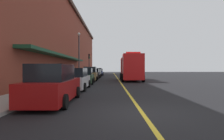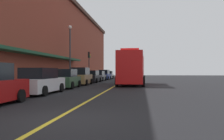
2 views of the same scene
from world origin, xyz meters
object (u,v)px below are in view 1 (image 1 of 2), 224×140
at_px(parked_car_5, 96,73).
at_px(parking_meter_2, 94,71).
at_px(parked_car_2, 85,76).
at_px(parking_meter_0, 62,76).
at_px(parked_car_6, 98,72).
at_px(parked_car_7, 100,72).
at_px(parked_car_4, 94,74).
at_px(street_lamp_left, 79,50).
at_px(parked_car_0, 54,85).
at_px(parking_meter_1, 83,73).
at_px(parked_car_3, 90,74).
at_px(traffic_light_near, 89,61).
at_px(parked_car_1, 76,79).
at_px(parking_meter_3, 91,71).
at_px(parking_meter_4, 90,71).
at_px(fire_truck, 131,68).

distance_m(parked_car_5, parking_meter_2, 10.03).
distance_m(parked_car_2, parking_meter_0, 4.64).
distance_m(parked_car_6, parking_meter_0, 25.88).
distance_m(parked_car_2, parked_car_7, 27.30).
relative_size(parked_car_4, street_lamp_left, 0.64).
relative_size(parked_car_2, parked_car_5, 0.93).
relative_size(parked_car_4, parked_car_5, 0.99).
bearing_deg(parked_car_4, parked_car_5, 0.51).
height_order(parked_car_0, parking_meter_1, parked_car_0).
height_order(parked_car_3, parking_meter_0, parked_car_3).
height_order(parked_car_2, traffic_light_near, traffic_light_near).
bearing_deg(parked_car_0, parked_car_7, -0.14).
relative_size(parked_car_1, parked_car_6, 1.07).
xyz_separation_m(parking_meter_0, parking_meter_2, (0.00, 30.25, 0.00)).
bearing_deg(parking_meter_1, parked_car_1, -83.93).
height_order(parking_meter_3, traffic_light_near, traffic_light_near).
relative_size(parked_car_4, parking_meter_4, 3.35).
distance_m(parked_car_1, parked_car_6, 26.92).
xyz_separation_m(parked_car_1, parking_meter_1, (-1.35, 12.72, 0.25)).
bearing_deg(parking_meter_4, parked_car_4, -76.10).
bearing_deg(parking_meter_0, parked_car_0, -78.87).
relative_size(parked_car_5, parking_meter_2, 3.37).
relative_size(parked_car_0, street_lamp_left, 0.71).
bearing_deg(parked_car_2, parked_car_0, 178.50).
distance_m(street_lamp_left, traffic_light_near, 7.73).
height_order(parked_car_2, street_lamp_left, street_lamp_left).
height_order(parking_meter_4, street_lamp_left, street_lamp_left).
height_order(fire_truck, street_lamp_left, street_lamp_left).
relative_size(parked_car_0, parking_meter_2, 3.68).
relative_size(parked_car_1, parking_meter_0, 3.66).
bearing_deg(fire_truck, parked_car_5, -151.21).
distance_m(parked_car_2, street_lamp_left, 8.55).
bearing_deg(parked_car_5, parking_meter_1, 171.29).
relative_size(parked_car_4, fire_truck, 0.52).
xyz_separation_m(parked_car_2, parking_meter_2, (-1.33, 25.81, 0.27)).
bearing_deg(parked_car_4, parked_car_6, 0.26).
relative_size(parking_meter_1, parking_meter_2, 1.00).
xyz_separation_m(parked_car_7, parking_meter_2, (-1.36, -1.49, 0.33)).
bearing_deg(parked_car_3, parking_meter_2, 2.65).
height_order(parked_car_6, parking_meter_2, parked_car_6).
bearing_deg(street_lamp_left, parked_car_2, -75.57).
relative_size(parking_meter_0, parking_meter_3, 1.00).
xyz_separation_m(parked_car_3, parking_meter_1, (-1.39, 2.21, 0.18)).
bearing_deg(traffic_light_near, parked_car_1, -86.42).
xyz_separation_m(parking_meter_2, traffic_light_near, (0.06, -10.70, 2.10)).
relative_size(parked_car_0, parking_meter_1, 3.68).
bearing_deg(parking_meter_2, parked_car_3, -86.18).
relative_size(parked_car_6, fire_truck, 0.53).
height_order(fire_truck, traffic_light_near, traffic_light_near).
bearing_deg(parking_meter_3, parking_meter_4, -90.00).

